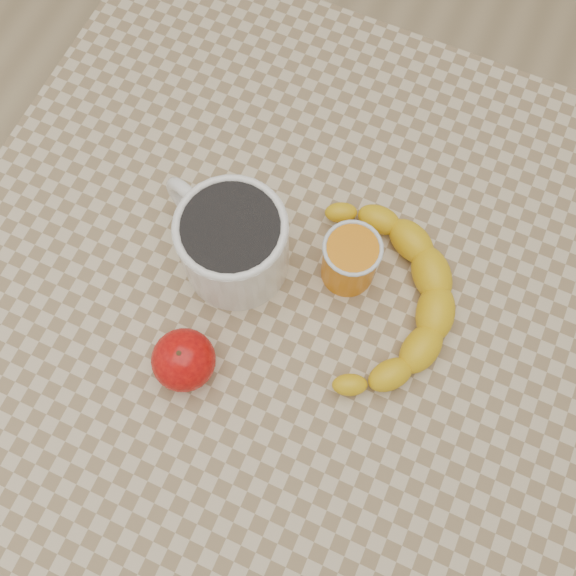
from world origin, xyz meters
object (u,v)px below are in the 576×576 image
at_px(orange_juice_glass, 350,260).
at_px(apple, 184,360).
at_px(table, 288,316).
at_px(banana, 383,298).
at_px(coffee_mug, 231,241).

relative_size(orange_juice_glass, apple, 0.87).
bearing_deg(table, apple, -118.47).
relative_size(apple, banana, 0.28).
height_order(table, coffee_mug, coffee_mug).
bearing_deg(coffee_mug, orange_juice_glass, 17.19).
bearing_deg(orange_juice_glass, coffee_mug, -162.81).
bearing_deg(table, banana, 17.26).
height_order(table, banana, banana).
distance_m(apple, banana, 0.23).
xyz_separation_m(apple, banana, (0.17, 0.15, -0.01)).
height_order(coffee_mug, apple, coffee_mug).
bearing_deg(coffee_mug, banana, 6.04).
xyz_separation_m(coffee_mug, orange_juice_glass, (0.12, 0.04, -0.02)).
relative_size(table, apple, 9.29).
distance_m(table, coffee_mug, 0.16).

